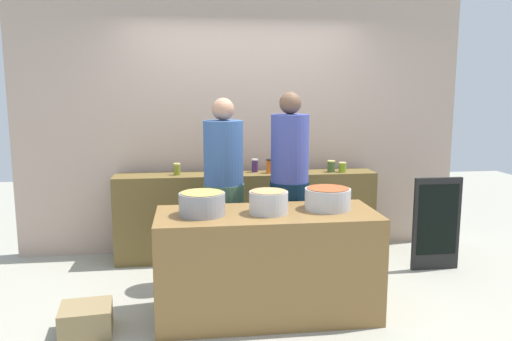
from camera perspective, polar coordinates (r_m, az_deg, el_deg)
ground at (r=4.46m, az=0.61°, el=-14.17°), size 12.00×12.00×0.00m
storefront_wall at (r=5.54m, az=-1.50°, el=6.43°), size 4.80×0.12×3.00m
display_shelf at (r=5.35m, az=-1.06°, el=-5.06°), size 2.70×0.36×0.90m
prep_table at (r=4.03m, az=1.23°, el=-10.45°), size 1.70×0.70×0.83m
preserve_jar_0 at (r=5.21m, az=-8.86°, el=0.17°), size 0.07×0.07×0.12m
preserve_jar_1 at (r=5.26m, az=-3.15°, el=0.50°), size 0.07×0.07×0.15m
preserve_jar_2 at (r=5.23m, az=-2.02°, el=0.28°), size 0.08×0.08×0.12m
preserve_jar_3 at (r=5.32m, az=-0.13°, el=0.57°), size 0.07×0.07×0.14m
preserve_jar_4 at (r=5.26m, az=1.59°, el=0.51°), size 0.08×0.08×0.15m
preserve_jar_5 at (r=5.36m, az=3.21°, el=0.44°), size 0.07×0.07×0.11m
preserve_jar_6 at (r=5.30m, az=5.39°, el=0.37°), size 0.08×0.08×0.12m
preserve_jar_7 at (r=5.39m, az=8.44°, el=0.48°), size 0.08×0.08×0.12m
preserve_jar_8 at (r=5.40m, az=9.68°, el=0.37°), size 0.08×0.08×0.10m
cooking_pot_left at (r=3.84m, az=-6.07°, el=-3.73°), size 0.35×0.35×0.17m
cooking_pot_center at (r=3.87m, az=1.42°, el=-3.57°), size 0.30×0.30×0.17m
cooking_pot_right at (r=4.04m, az=8.05°, el=-3.15°), size 0.36×0.36×0.17m
cook_with_tongs at (r=4.58m, az=-3.62°, el=-3.49°), size 0.37×0.37×1.69m
cook_in_cap at (r=4.50m, az=3.76°, el=-3.35°), size 0.34×0.34×1.74m
bread_crate at (r=4.05m, az=-18.53°, el=-15.60°), size 0.40×0.37×0.21m
chalkboard_sign at (r=5.29m, az=19.61°, el=-5.62°), size 0.48×0.05×0.92m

